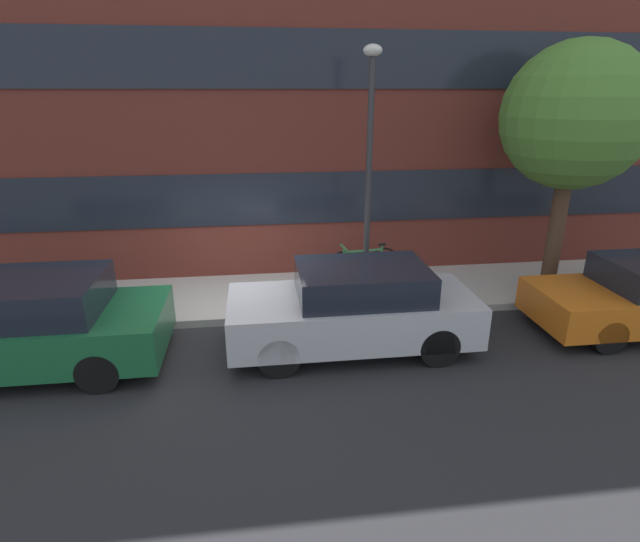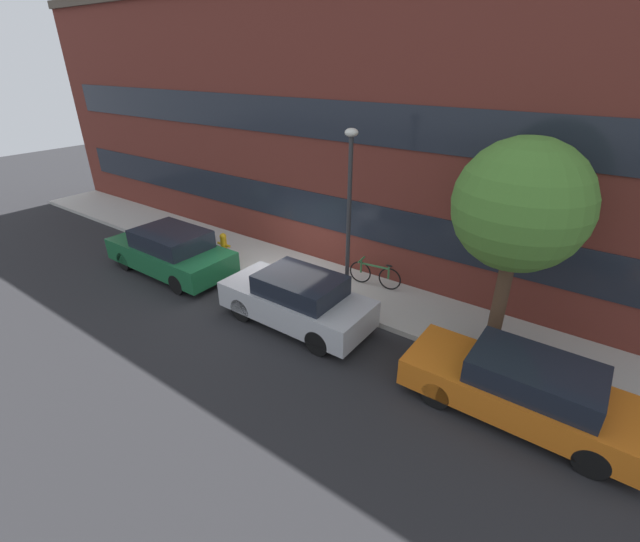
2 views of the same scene
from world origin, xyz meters
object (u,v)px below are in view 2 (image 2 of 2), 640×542
object	(u,v)px
parked_car_green	(171,251)
fire_hydrant	(224,244)
street_tree	(520,207)
parked_car_orange	(523,388)
lamp_post	(349,202)
parked_car_silver	(297,300)
bicycle	(375,274)

from	to	relation	value
parked_car_green	fire_hydrant	distance (m)	1.74
fire_hydrant	street_tree	xyz separation A→B (m)	(8.85, 0.08, 2.98)
parked_car_orange	fire_hydrant	xyz separation A→B (m)	(-9.86, 1.61, -0.08)
lamp_post	parked_car_green	bearing A→B (deg)	-164.78
parked_car_silver	fire_hydrant	bearing A→B (deg)	-19.93
parked_car_green	parked_car_orange	bearing A→B (deg)	-180.00
fire_hydrant	parked_car_green	bearing A→B (deg)	-111.92
parked_car_silver	bicycle	world-z (taller)	parked_car_silver
parked_car_orange	lamp_post	distance (m)	5.64
parked_car_green	bicycle	bearing A→B (deg)	-155.03
bicycle	lamp_post	world-z (taller)	lamp_post
street_tree	lamp_post	size ratio (longest dim) A/B	1.04
parked_car_silver	fire_hydrant	xyz separation A→B (m)	(-4.45, 1.61, -0.15)
parked_car_silver	fire_hydrant	world-z (taller)	parked_car_silver
parked_car_green	parked_car_silver	bearing A→B (deg)	-180.00
fire_hydrant	bicycle	bearing A→B (deg)	12.00
parked_car_orange	parked_car_green	bearing A→B (deg)	0.00
bicycle	lamp_post	bearing A→B (deg)	72.66
parked_car_orange	bicycle	distance (m)	5.42
bicycle	lamp_post	distance (m)	2.73
parked_car_green	lamp_post	size ratio (longest dim) A/B	0.94
parked_car_silver	bicycle	bearing A→B (deg)	-105.04
bicycle	street_tree	size ratio (longest dim) A/B	0.33
fire_hydrant	parked_car_orange	bearing A→B (deg)	-9.28
parked_car_green	parked_car_silver	distance (m)	5.09
bicycle	lamp_post	size ratio (longest dim) A/B	0.35
parked_car_silver	bicycle	distance (m)	2.81
parked_car_green	bicycle	size ratio (longest dim) A/B	2.72
parked_car_green	street_tree	bearing A→B (deg)	-169.91
parked_car_silver	street_tree	distance (m)	5.50
parked_car_orange	fire_hydrant	bearing A→B (deg)	-9.28
fire_hydrant	street_tree	distance (m)	9.34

